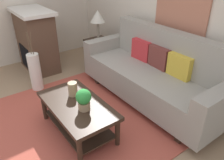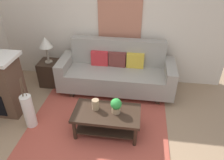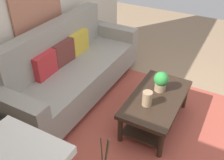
% 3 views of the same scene
% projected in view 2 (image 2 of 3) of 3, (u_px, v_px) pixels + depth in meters
% --- Properties ---
extents(ground_plane, '(8.96, 8.96, 0.00)m').
position_uv_depth(ground_plane, '(92.00, 149.00, 3.41)').
color(ground_plane, '#9E7F60').
extents(wall_back, '(4.96, 0.10, 2.70)m').
position_uv_depth(wall_back, '(112.00, 22.00, 4.55)').
color(wall_back, beige).
rests_on(wall_back, ground_plane).
extents(area_rug, '(2.43, 2.10, 0.01)m').
position_uv_depth(area_rug, '(98.00, 126.00, 3.82)').
color(area_rug, '#B24C3D').
rests_on(area_rug, ground_plane).
extents(couch, '(2.39, 0.84, 1.08)m').
position_uv_depth(couch, '(116.00, 72.00, 4.57)').
color(couch, gray).
rests_on(couch, ground_plane).
extents(throw_pillow_crimson, '(0.36, 0.13, 0.32)m').
position_uv_depth(throw_pillow_crimson, '(100.00, 58.00, 4.59)').
color(throw_pillow_crimson, red).
rests_on(throw_pillow_crimson, couch).
extents(throw_pillow_maroon, '(0.37, 0.14, 0.32)m').
position_uv_depth(throw_pillow_maroon, '(117.00, 59.00, 4.54)').
color(throw_pillow_maroon, brown).
rests_on(throw_pillow_maroon, couch).
extents(throw_pillow_mustard, '(0.36, 0.12, 0.32)m').
position_uv_depth(throw_pillow_mustard, '(135.00, 60.00, 4.50)').
color(throw_pillow_mustard, gold).
rests_on(throw_pillow_mustard, couch).
extents(coffee_table, '(1.10, 0.60, 0.43)m').
position_uv_depth(coffee_table, '(107.00, 117.00, 3.57)').
color(coffee_table, '#332319').
rests_on(coffee_table, ground_plane).
extents(tabletop_vase, '(0.12, 0.12, 0.18)m').
position_uv_depth(tabletop_vase, '(95.00, 104.00, 3.53)').
color(tabletop_vase, tan).
rests_on(tabletop_vase, coffee_table).
extents(potted_plant_tabletop, '(0.18, 0.18, 0.26)m').
position_uv_depth(potted_plant_tabletop, '(116.00, 105.00, 3.43)').
color(potted_plant_tabletop, tan).
rests_on(potted_plant_tabletop, coffee_table).
extents(side_table, '(0.44, 0.44, 0.56)m').
position_uv_depth(side_table, '(51.00, 73.00, 4.85)').
color(side_table, '#332319').
rests_on(side_table, ground_plane).
extents(table_lamp, '(0.28, 0.28, 0.57)m').
position_uv_depth(table_lamp, '(46.00, 43.00, 4.47)').
color(table_lamp, gray).
rests_on(table_lamp, side_table).
extents(floor_vase, '(0.19, 0.19, 0.64)m').
position_uv_depth(floor_vase, '(29.00, 111.00, 3.69)').
color(floor_vase, white).
rests_on(floor_vase, ground_plane).
extents(floor_vase_branch_a, '(0.02, 0.05, 0.36)m').
position_uv_depth(floor_vase_branch_a, '(23.00, 88.00, 3.42)').
color(floor_vase_branch_a, brown).
rests_on(floor_vase_branch_a, floor_vase).
extents(floor_vase_branch_b, '(0.04, 0.04, 0.36)m').
position_uv_depth(floor_vase_branch_b, '(22.00, 87.00, 3.44)').
color(floor_vase_branch_b, brown).
rests_on(floor_vase_branch_b, floor_vase).
extents(floor_vase_branch_c, '(0.05, 0.04, 0.36)m').
position_uv_depth(floor_vase_branch_c, '(21.00, 88.00, 3.41)').
color(floor_vase_branch_c, brown).
rests_on(floor_vase_branch_c, floor_vase).
extents(framed_painting, '(0.90, 0.03, 0.90)m').
position_uv_depth(framed_painting, '(120.00, 20.00, 4.43)').
color(framed_painting, '#B77056').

